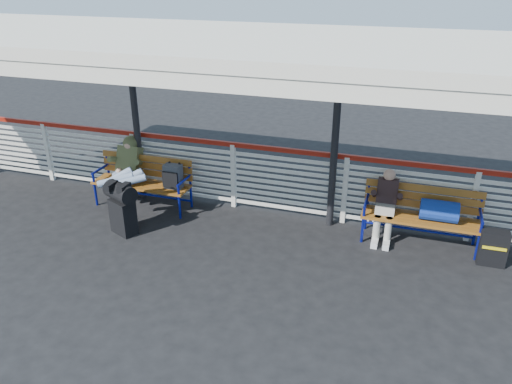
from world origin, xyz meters
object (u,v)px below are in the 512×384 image
(bench_left, at_px, (151,177))
(suitcase_side, at_px, (493,248))
(luggage_stack, at_px, (122,206))
(companion_person, at_px, (386,205))
(bench_right, at_px, (430,211))
(traveler_man, at_px, (124,174))

(bench_left, distance_m, suitcase_side, 5.71)
(luggage_stack, distance_m, companion_person, 4.24)
(bench_right, relative_size, suitcase_side, 3.31)
(traveler_man, bearing_deg, companion_person, 6.11)
(bench_right, bearing_deg, luggage_stack, -166.15)
(bench_left, bearing_deg, bench_right, 1.62)
(bench_right, relative_size, traveler_man, 1.10)
(luggage_stack, relative_size, suitcase_side, 1.64)
(traveler_man, height_order, suitcase_side, traveler_man)
(bench_left, bearing_deg, traveler_man, -132.56)
(traveler_man, xyz_separation_m, companion_person, (4.42, 0.47, -0.13))
(traveler_man, distance_m, suitcase_side, 6.04)
(companion_person, bearing_deg, traveler_man, -173.89)
(luggage_stack, distance_m, suitcase_side, 5.75)
(bench_right, bearing_deg, suitcase_side, -18.30)
(luggage_stack, bearing_deg, companion_person, 39.69)
(luggage_stack, relative_size, companion_person, 0.78)
(bench_left, xyz_separation_m, companion_person, (4.10, 0.12, 0.01))
(bench_left, xyz_separation_m, traveler_man, (-0.32, -0.35, 0.14))
(luggage_stack, relative_size, traveler_man, 0.54)
(bench_left, height_order, companion_person, companion_person)
(bench_right, height_order, traveler_man, traveler_man)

